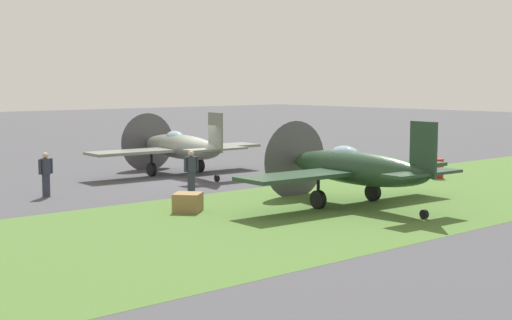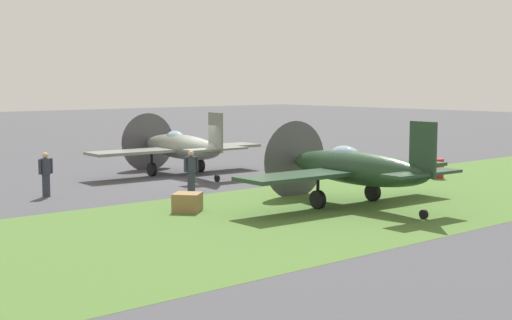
% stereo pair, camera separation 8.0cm
% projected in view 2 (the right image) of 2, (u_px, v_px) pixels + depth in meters
% --- Properties ---
extents(ground_plane, '(160.00, 160.00, 0.00)m').
position_uv_depth(ground_plane, '(185.00, 180.00, 33.44)').
color(ground_plane, '#424247').
extents(grass_verge, '(120.00, 11.00, 0.01)m').
position_uv_depth(grass_verge, '(339.00, 207.00, 26.38)').
color(grass_verge, '#476B2D').
rests_on(grass_verge, ground).
extents(airplane_lead, '(9.03, 7.15, 3.22)m').
position_uv_depth(airplane_lead, '(180.00, 147.00, 35.38)').
color(airplane_lead, slate).
rests_on(airplane_lead, ground).
extents(airplane_wingman, '(9.28, 7.35, 3.31)m').
position_uv_depth(airplane_wingman, '(353.00, 168.00, 26.44)').
color(airplane_wingman, '#233D28').
rests_on(airplane_wingman, ground).
extents(ground_crew_chief, '(0.62, 0.38, 1.73)m').
position_uv_depth(ground_crew_chief, '(191.00, 171.00, 29.31)').
color(ground_crew_chief, '#2D3342').
rests_on(ground_crew_chief, ground).
extents(ground_crew_mechanic, '(0.62, 0.38, 1.73)m').
position_uv_depth(ground_crew_mechanic, '(46.00, 173.00, 28.59)').
color(ground_crew_mechanic, '#2D3342').
rests_on(ground_crew_mechanic, ground).
extents(fuel_drum, '(0.60, 0.60, 0.90)m').
position_uv_depth(fuel_drum, '(437.00, 169.00, 34.16)').
color(fuel_drum, maroon).
rests_on(fuel_drum, ground).
extents(supply_crate, '(1.27, 1.27, 0.64)m').
position_uv_depth(supply_crate, '(187.00, 202.00, 25.41)').
color(supply_crate, olive).
rests_on(supply_crate, ground).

